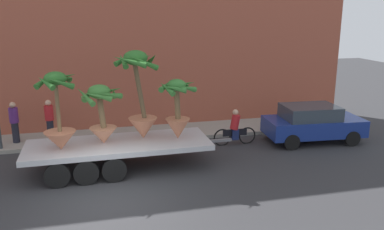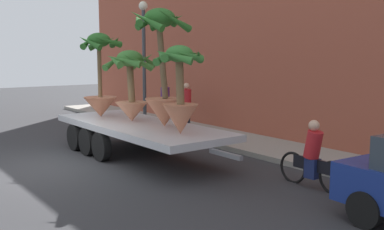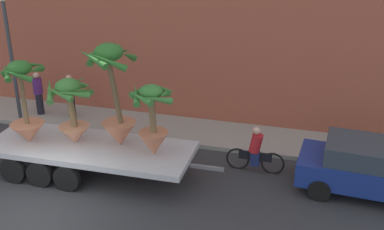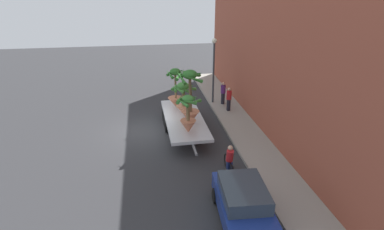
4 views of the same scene
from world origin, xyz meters
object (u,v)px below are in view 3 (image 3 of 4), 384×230
at_px(potted_palm_extra, 153,122).
at_px(potted_palm_rear, 26,109).
at_px(flatbed_trailer, 82,150).
at_px(potted_palm_front, 72,110).
at_px(cyclist, 255,152).
at_px(pedestrian_near_gate, 38,92).
at_px(street_lamp, 9,41).
at_px(pedestrian_far_left, 71,95).
at_px(potted_palm_middle, 115,100).
at_px(parked_car, 370,168).

bearing_deg(potted_palm_extra, potted_palm_rear, -176.98).
bearing_deg(flatbed_trailer, potted_palm_front, 167.71).
relative_size(potted_palm_front, cyclist, 1.12).
relative_size(flatbed_trailer, pedestrian_near_gate, 4.30).
bearing_deg(pedestrian_near_gate, street_lamp, -125.21).
relative_size(flatbed_trailer, cyclist, 4.00).
bearing_deg(cyclist, pedestrian_far_left, 164.70).
bearing_deg(flatbed_trailer, potted_palm_middle, 13.78).
height_order(parked_car, pedestrian_near_gate, pedestrian_near_gate).
distance_m(parked_car, street_lamp, 12.97).
distance_m(flatbed_trailer, pedestrian_near_gate, 5.13).
xyz_separation_m(flatbed_trailer, pedestrian_near_gate, (-3.72, 3.53, 0.27)).
xyz_separation_m(flatbed_trailer, potted_palm_front, (-0.26, 0.06, 1.28)).
bearing_deg(potted_palm_middle, parked_car, 6.91).
xyz_separation_m(cyclist, pedestrian_near_gate, (-8.83, 1.98, 0.37)).
relative_size(parked_car, street_lamp, 0.87).
bearing_deg(potted_palm_rear, cyclist, 15.02).
bearing_deg(street_lamp, potted_palm_front, -35.48).
bearing_deg(street_lamp, potted_palm_rear, -50.46).
relative_size(pedestrian_near_gate, pedestrian_far_left, 1.00).
height_order(potted_palm_extra, cyclist, potted_palm_extra).
height_order(potted_palm_front, pedestrian_near_gate, potted_palm_front).
xyz_separation_m(pedestrian_near_gate, pedestrian_far_left, (1.36, 0.07, 0.00)).
bearing_deg(potted_palm_extra, pedestrian_far_left, 142.29).
bearing_deg(street_lamp, cyclist, -7.99).
distance_m(parked_car, pedestrian_near_gate, 12.39).
height_order(potted_palm_extra, parked_car, potted_palm_extra).
bearing_deg(flatbed_trailer, potted_palm_rear, -171.07).
distance_m(cyclist, parked_car, 3.35).
xyz_separation_m(flatbed_trailer, potted_palm_middle, (1.09, 0.27, 1.67)).
height_order(parked_car, street_lamp, street_lamp).
relative_size(potted_palm_rear, parked_car, 0.62).
xyz_separation_m(potted_palm_middle, pedestrian_near_gate, (-4.80, 3.26, -1.39)).
relative_size(potted_palm_middle, cyclist, 1.72).
bearing_deg(pedestrian_near_gate, parked_car, -11.04).
bearing_deg(cyclist, potted_palm_rear, -164.98).
height_order(potted_palm_front, pedestrian_far_left, potted_palm_front).
relative_size(potted_palm_middle, potted_palm_extra, 1.46).
bearing_deg(potted_palm_middle, cyclist, 17.71).
bearing_deg(potted_palm_rear, potted_palm_middle, 10.91).
distance_m(cyclist, pedestrian_far_left, 7.76).
bearing_deg(potted_palm_extra, flatbed_trailer, 178.91).
height_order(flatbed_trailer, cyclist, cyclist).
relative_size(potted_palm_extra, parked_car, 0.52).
distance_m(flatbed_trailer, parked_car, 8.52).
bearing_deg(potted_palm_extra, potted_palm_middle, 166.17).
relative_size(flatbed_trailer, street_lamp, 1.52).
bearing_deg(potted_palm_rear, pedestrian_far_left, 100.84).
bearing_deg(pedestrian_near_gate, potted_palm_front, -45.12).
height_order(cyclist, pedestrian_far_left, pedestrian_far_left).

